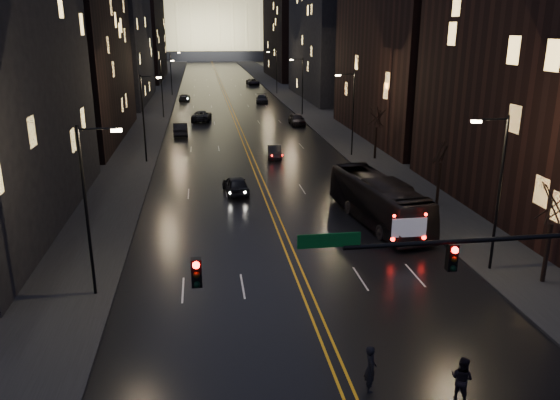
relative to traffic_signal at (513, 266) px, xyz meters
name	(u,v)px	position (x,y,z in m)	size (l,w,h in m)	color
ground	(350,399)	(-5.91, 0.00, -5.10)	(900.00, 900.00, 0.00)	black
road	(220,82)	(-5.91, 130.00, -5.09)	(20.00, 320.00, 0.02)	black
sidewalk_left	(166,82)	(-19.91, 130.00, -5.02)	(8.00, 320.00, 0.16)	black
sidewalk_right	(273,81)	(8.09, 130.00, -5.02)	(8.00, 320.00, 0.16)	black
center_line	(220,82)	(-5.91, 130.00, -5.08)	(0.62, 320.00, 0.01)	orange
building_left_mid	(62,23)	(-26.91, 54.00, 8.90)	(12.00, 30.00, 28.00)	black
building_left_far	(113,48)	(-26.91, 92.00, 4.90)	(12.00, 34.00, 20.00)	black
building_left_dist	(138,34)	(-26.91, 140.00, 6.90)	(12.00, 40.00, 24.00)	black
building_right_mid	(333,31)	(15.09, 92.00, 7.90)	(12.00, 34.00, 26.00)	black
building_right_dist	(293,37)	(15.09, 140.00, 5.90)	(12.00, 40.00, 22.00)	black
capitol	(209,20)	(-5.91, 250.00, 12.05)	(90.00, 50.00, 58.50)	black
traffic_signal	(513,266)	(0.00, 0.00, 0.00)	(17.29, 0.45, 7.00)	black
streetlamp_right_near	(497,186)	(4.91, 10.00, -0.02)	(2.13, 0.25, 9.00)	black
streetlamp_left_near	(89,203)	(-16.72, 10.00, -0.02)	(2.13, 0.25, 9.00)	black
streetlamp_right_mid	(352,110)	(4.91, 40.00, -0.02)	(2.13, 0.25, 9.00)	black
streetlamp_left_mid	(145,114)	(-16.72, 40.00, -0.02)	(2.13, 0.25, 9.00)	black
streetlamp_right_far	(301,83)	(4.91, 70.00, -0.02)	(2.13, 0.25, 9.00)	black
streetlamp_left_far	(163,85)	(-16.72, 70.00, -0.02)	(2.13, 0.25, 9.00)	black
streetlamp_right_dist	(276,70)	(4.91, 100.00, -0.02)	(2.13, 0.25, 9.00)	black
streetlamp_left_dist	(172,71)	(-16.72, 100.00, -0.02)	(2.13, 0.25, 9.00)	black
tree_right_near	(554,205)	(7.09, 8.00, -0.58)	(2.40, 2.40, 6.65)	black
tree_right_mid	(442,149)	(7.09, 22.00, -0.58)	(2.40, 2.40, 6.65)	black
tree_right_far	(377,117)	(7.09, 38.00, -0.58)	(2.40, 2.40, 6.65)	black
bus	(378,200)	(1.22, 18.88, -3.44)	(2.80, 11.96, 3.33)	black
oncoming_car_a	(236,185)	(-8.41, 27.60, -4.33)	(1.83, 4.55, 1.55)	black
oncoming_car_b	(180,129)	(-13.84, 54.94, -4.25)	(1.81, 5.19, 1.71)	black
oncoming_car_c	(202,116)	(-11.02, 66.45, -4.31)	(2.64, 5.74, 1.59)	black
oncoming_car_d	(184,97)	(-14.17, 90.90, -4.41)	(1.93, 4.74, 1.38)	black
receding_car_a	(274,152)	(-3.41, 40.32, -4.42)	(1.44, 4.13, 1.36)	black
receding_car_b	(297,119)	(2.59, 60.67, -4.28)	(1.95, 4.85, 1.65)	black
receding_car_c	(262,99)	(0.29, 85.54, -4.32)	(2.20, 5.41, 1.57)	black
receding_car_d	(253,82)	(1.88, 120.04, -4.31)	(2.62, 5.68, 1.58)	black
pedestrian_a	(370,368)	(-5.03, 0.44, -4.14)	(0.70, 0.46, 1.92)	black
pedestrian_b	(462,379)	(-1.82, -0.59, -4.20)	(0.88, 0.48, 1.81)	black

